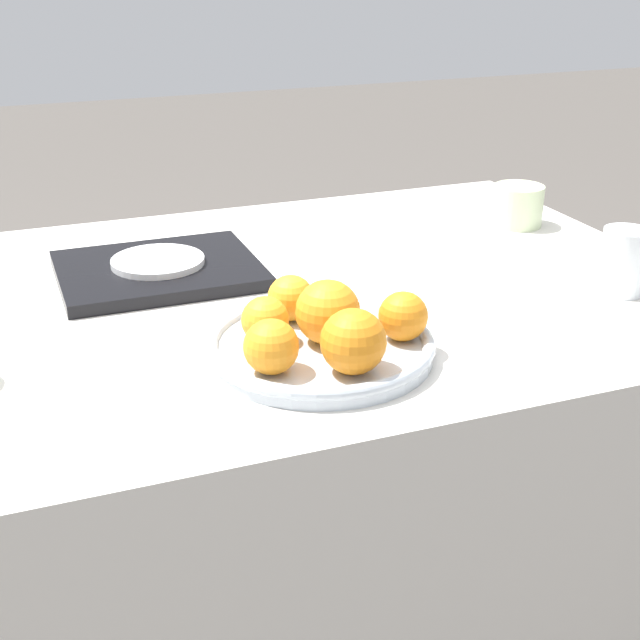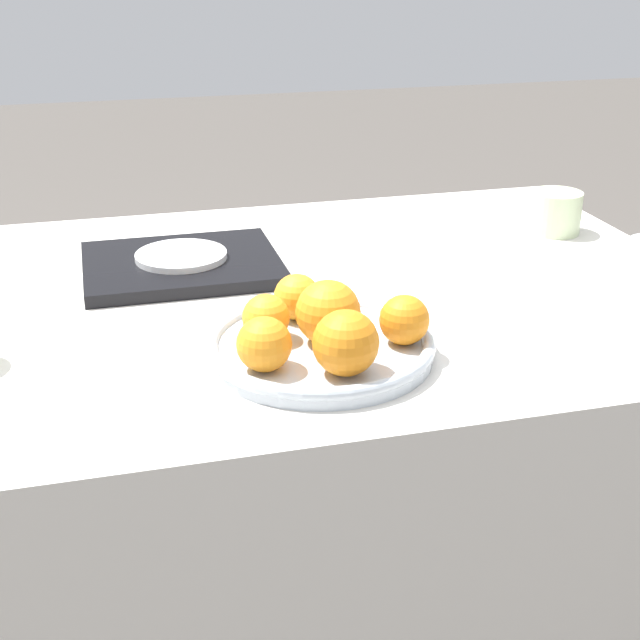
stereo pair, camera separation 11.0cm
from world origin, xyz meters
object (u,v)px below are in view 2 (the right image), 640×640
Objects in this scene: fruit_platter at (320,346)px; orange_2 at (266,318)px; side_plate at (181,256)px; orange_4 at (264,344)px; orange_0 at (328,312)px; orange_3 at (404,320)px; orange_1 at (346,343)px; cup_0 at (555,212)px; orange_5 at (297,297)px; serving_tray at (182,265)px.

orange_2 reaches higher than fruit_platter.
orange_4 is at bearing -82.95° from side_plate.
orange_0 is 1.35× the size of orange_2.
orange_0 is (0.01, -0.00, 0.05)m from fruit_platter.
orange_0 reaches higher than side_plate.
orange_3 is at bearing -16.01° from orange_0.
orange_1 is at bearing -72.50° from side_plate.
cup_0 is at bearing 42.08° from orange_1.
orange_1 is at bearing -58.59° from orange_2.
orange_2 is at bearing -78.04° from side_plate.
orange_0 reaches higher than orange_4.
orange_0 is at bearing -68.18° from side_plate.
orange_3 is 1.02× the size of orange_5.
fruit_platter reaches higher than serving_tray.
cup_0 is at bearing 31.08° from orange_2.
orange_2 reaches higher than side_plate.
orange_0 reaches higher than orange_1.
orange_2 is (-0.07, 0.11, -0.01)m from orange_1.
orange_4 reaches higher than cup_0.
cup_0 is (0.53, 0.38, 0.02)m from fruit_platter.
orange_4 is at bearing -144.32° from cup_0.
orange_5 reaches higher than serving_tray.
orange_4 is 0.15m from orange_5.
side_plate is 0.66m from cup_0.
orange_2 is 0.17m from orange_3.
serving_tray is at bearing 107.50° from orange_1.
orange_5 is (-0.02, 0.17, -0.01)m from orange_1.
side_plate is at bearing 110.48° from fruit_platter.
serving_tray is at bearing 101.96° from orange_2.
serving_tray is (-0.14, 0.44, -0.05)m from orange_1.
orange_1 reaches higher than orange_3.
orange_2 is 0.67× the size of cup_0.
fruit_platter is at bearing 164.96° from orange_3.
orange_4 is at bearing -145.84° from fruit_platter.
orange_3 is 0.21× the size of serving_tray.
side_plate is at bearing 107.50° from orange_1.
serving_tray is at bearing 97.05° from orange_4.
orange_0 reaches higher than orange_3.
serving_tray is at bearing 114.22° from orange_5.
orange_4 is at bearing -117.61° from orange_5.
orange_0 reaches higher than orange_2.
orange_2 is 0.08m from orange_4.
orange_4 reaches higher than serving_tray.
orange_1 is at bearing -20.39° from orange_4.
side_plate is (-0.13, 0.35, 0.01)m from fruit_platter.
orange_0 is 0.65m from cup_0.
fruit_platter is at bearing 94.68° from orange_1.
orange_1 reaches higher than serving_tray.
orange_3 is 0.96× the size of orange_4.
orange_2 is 0.42× the size of side_plate.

